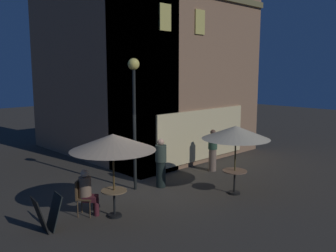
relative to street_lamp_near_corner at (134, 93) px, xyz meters
name	(u,v)px	position (x,y,z in m)	size (l,w,h in m)	color
ground_plane	(135,195)	(-0.34, -0.41, -3.19)	(60.00, 60.00, 0.00)	#3B352D
cafe_building	(140,70)	(3.08, 3.40, 0.73)	(7.54, 8.72, 7.84)	#956E50
street_lamp_near_corner	(134,93)	(0.00, 0.00, 0.00)	(0.37, 0.37, 4.30)	black
menu_sandwich_board	(47,213)	(-3.54, -0.94, -2.74)	(0.71, 0.64, 0.87)	black
cafe_table_0	(114,198)	(-1.84, -1.37, -2.66)	(0.70, 0.70, 0.74)	black
cafe_table_1	(235,176)	(2.01, -2.54, -2.61)	(0.78, 0.78, 0.76)	black
patio_umbrella_0	(113,142)	(-1.84, -1.37, -1.14)	(2.28, 2.28, 2.27)	black
patio_umbrella_1	(236,133)	(2.01, -2.54, -1.20)	(2.14, 2.14, 2.20)	black
cafe_chair_0	(82,194)	(-2.42, -0.69, -2.59)	(0.59, 0.59, 0.99)	brown
patron_seated_0	(87,190)	(-2.32, -0.80, -2.46)	(0.50, 0.52, 1.29)	#481A21
patron_standing_1	(213,150)	(3.60, -0.36, -2.36)	(0.35, 0.35, 1.65)	#7F6756
patron_standing_2	(161,163)	(0.78, -0.41, -2.35)	(0.38, 0.38, 1.66)	black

